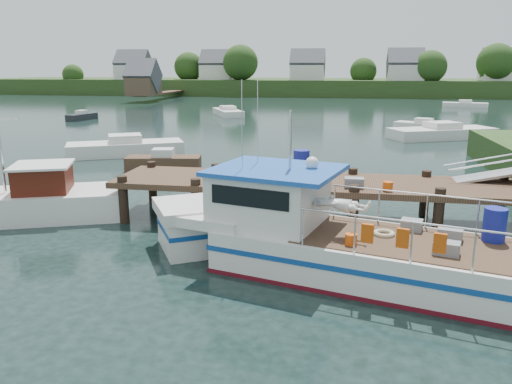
% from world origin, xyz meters
% --- Properties ---
extents(ground_plane, '(160.00, 160.00, 0.00)m').
position_xyz_m(ground_plane, '(0.00, 0.00, 0.00)').
color(ground_plane, black).
extents(far_shore, '(140.00, 42.55, 9.22)m').
position_xyz_m(far_shore, '(0.01, 82.37, 2.10)').
color(far_shore, '#2C441C').
rests_on(far_shore, ground).
extents(dock, '(16.60, 3.00, 4.78)m').
position_xyz_m(dock, '(6.51, 0.01, 2.24)').
color(dock, '#463021').
rests_on(dock, ground).
extents(lobster_boat, '(9.89, 4.98, 4.79)m').
position_xyz_m(lobster_boat, '(0.94, -4.13, 0.87)').
color(lobster_boat, silver).
rests_on(lobster_boat, ground).
extents(work_boat, '(7.37, 4.39, 3.94)m').
position_xyz_m(work_boat, '(-9.18, -1.50, 0.63)').
color(work_boat, silver).
rests_on(work_boat, ground).
extents(moored_rowboat, '(3.89, 1.89, 1.08)m').
position_xyz_m(moored_rowboat, '(-7.31, 7.47, 0.40)').
color(moored_rowboat, '#463021').
rests_on(moored_rowboat, ground).
extents(moored_far, '(5.84, 3.01, 0.95)m').
position_xyz_m(moored_far, '(17.42, 53.82, 0.35)').
color(moored_far, silver).
rests_on(moored_far, ground).
extents(moored_a, '(6.93, 5.02, 1.22)m').
position_xyz_m(moored_a, '(-11.05, 11.29, 0.45)').
color(moored_a, silver).
rests_on(moored_a, ground).
extents(moored_b, '(4.80, 3.51, 1.02)m').
position_xyz_m(moored_b, '(8.19, 26.68, 0.38)').
color(moored_b, silver).
rests_on(moored_b, ground).
extents(moored_c, '(8.11, 5.61, 1.22)m').
position_xyz_m(moored_c, '(8.78, 21.92, 0.45)').
color(moored_c, silver).
rests_on(moored_c, ground).
extents(moored_d, '(4.64, 6.56, 1.06)m').
position_xyz_m(moored_d, '(-10.66, 36.71, 0.39)').
color(moored_d, silver).
rests_on(moored_d, ground).
extents(moored_e, '(1.81, 3.65, 0.96)m').
position_xyz_m(moored_e, '(-23.97, 29.91, 0.36)').
color(moored_e, black).
rests_on(moored_e, ground).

